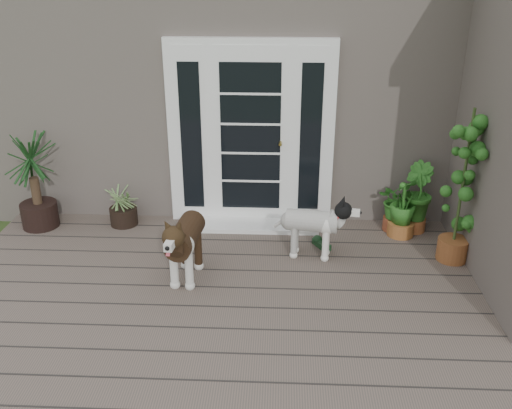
{
  "coord_description": "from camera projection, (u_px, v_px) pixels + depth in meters",
  "views": [
    {
      "loc": [
        0.15,
        -3.63,
        3.11
      ],
      "look_at": [
        -0.1,
        1.75,
        0.7
      ],
      "focal_mm": 39.79,
      "sensor_mm": 36.0,
      "label": 1
    }
  ],
  "objects": [
    {
      "name": "brindle_dog",
      "position": [
        186.0,
        247.0,
        5.53
      ],
      "size": [
        0.44,
        0.87,
        0.69
      ],
      "primitive_type": null,
      "rotation": [
        0.0,
        0.0,
        3.04
      ],
      "color": "#382414",
      "rests_on": "deck"
    },
    {
      "name": "white_dog",
      "position": [
        311.0,
        231.0,
        5.96
      ],
      "size": [
        0.76,
        0.41,
        0.6
      ],
      "primitive_type": null,
      "rotation": [
        0.0,
        0.0,
        -1.72
      ],
      "color": "white",
      "rests_on": "deck"
    },
    {
      "name": "door_step",
      "position": [
        250.0,
        225.0,
        6.72
      ],
      "size": [
        1.6,
        0.4,
        0.05
      ],
      "primitive_type": "cube",
      "color": "white",
      "rests_on": "deck"
    },
    {
      "name": "clog_left",
      "position": [
        322.0,
        244.0,
        6.25
      ],
      "size": [
        0.26,
        0.31,
        0.08
      ],
      "primitive_type": null,
      "rotation": [
        0.0,
        0.0,
        0.53
      ],
      "color": "#153419",
      "rests_on": "deck"
    },
    {
      "name": "house_main",
      "position": [
        272.0,
        69.0,
        8.19
      ],
      "size": [
        7.4,
        4.0,
        3.1
      ],
      "primitive_type": "cube",
      "color": "#665E54",
      "rests_on": "ground"
    },
    {
      "name": "deck",
      "position": [
        260.0,
        335.0,
        4.92
      ],
      "size": [
        6.2,
        4.6,
        0.12
      ],
      "primitive_type": "cube",
      "color": "#6B5B4C",
      "rests_on": "ground"
    },
    {
      "name": "herb_b",
      "position": [
        416.0,
        206.0,
        6.52
      ],
      "size": [
        0.51,
        0.51,
        0.61
      ],
      "primitive_type": "imported",
      "rotation": [
        0.0,
        0.0,
        1.87
      ],
      "color": "#285618",
      "rests_on": "deck"
    },
    {
      "name": "herb_c",
      "position": [
        402.0,
        213.0,
        6.42
      ],
      "size": [
        0.5,
        0.5,
        0.55
      ],
      "primitive_type": "imported",
      "rotation": [
        0.0,
        0.0,
        4.03
      ],
      "color": "#1A5C1B",
      "rests_on": "deck"
    },
    {
      "name": "sapling",
      "position": [
        463.0,
        185.0,
        5.67
      ],
      "size": [
        0.62,
        0.62,
        1.7
      ],
      "primitive_type": null,
      "rotation": [
        0.0,
        0.0,
        -0.29
      ],
      "color": "#18561C",
      "rests_on": "deck"
    },
    {
      "name": "clog_right",
      "position": [
        298.0,
        224.0,
        6.69
      ],
      "size": [
        0.19,
        0.32,
        0.09
      ],
      "primitive_type": null,
      "rotation": [
        0.0,
        0.0,
        -0.17
      ],
      "color": "#143415",
      "rests_on": "deck"
    },
    {
      "name": "door_unit",
      "position": [
        251.0,
        135.0,
        6.47
      ],
      "size": [
        1.9,
        0.14,
        2.15
      ],
      "primitive_type": "cube",
      "color": "white",
      "rests_on": "deck"
    },
    {
      "name": "herb_a",
      "position": [
        395.0,
        209.0,
        6.55
      ],
      "size": [
        0.58,
        0.58,
        0.52
      ],
      "primitive_type": "imported",
      "rotation": [
        0.0,
        0.0,
        0.92
      ],
      "color": "#265A19",
      "rests_on": "deck"
    },
    {
      "name": "yucca",
      "position": [
        34.0,
        180.0,
        6.51
      ],
      "size": [
        1.04,
        1.04,
        1.16
      ],
      "primitive_type": null,
      "rotation": [
        0.0,
        0.0,
        0.38
      ],
      "color": "black",
      "rests_on": "deck"
    },
    {
      "name": "spider_plant",
      "position": [
        122.0,
        202.0,
        6.68
      ],
      "size": [
        0.6,
        0.6,
        0.57
      ],
      "primitive_type": null,
      "rotation": [
        0.0,
        0.0,
        0.12
      ],
      "color": "#97AE6B",
      "rests_on": "deck"
    }
  ]
}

